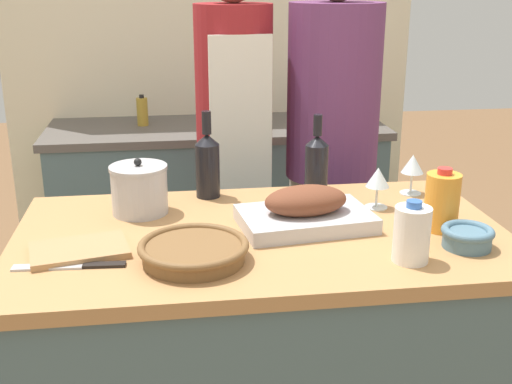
{
  "coord_description": "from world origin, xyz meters",
  "views": [
    {
      "loc": [
        -0.25,
        -1.69,
        1.63
      ],
      "look_at": [
        0.0,
        0.12,
        1.01
      ],
      "focal_mm": 45.0,
      "sensor_mm": 36.0,
      "label": 1
    }
  ],
  "objects_px": {
    "milk_jug": "(412,234)",
    "condiment_bottle_extra": "(142,111)",
    "stock_pot": "(139,189)",
    "condiment_bottle_tall": "(252,108)",
    "wine_bottle_dark": "(317,163)",
    "person_cook_guest": "(332,147)",
    "knife_chef": "(73,266)",
    "condiment_bottle_short": "(331,98)",
    "mixing_bowl": "(467,236)",
    "roasting_pan": "(306,211)",
    "wicker_basket": "(194,251)",
    "person_cook_aproned": "(235,145)",
    "wine_glass_right": "(413,166)",
    "juice_jug": "(442,201)",
    "wine_glass_left": "(378,179)",
    "wine_bottle_green": "(208,164)",
    "cutting_board": "(79,250)"
  },
  "relations": [
    {
      "from": "roasting_pan",
      "to": "milk_jug",
      "type": "height_order",
      "value": "milk_jug"
    },
    {
      "from": "mixing_bowl",
      "to": "person_cook_guest",
      "type": "relative_size",
      "value": 0.08
    },
    {
      "from": "mixing_bowl",
      "to": "stock_pot",
      "type": "bearing_deg",
      "value": 155.93
    },
    {
      "from": "milk_jug",
      "to": "condiment_bottle_tall",
      "type": "bearing_deg",
      "value": 94.54
    },
    {
      "from": "stock_pot",
      "to": "person_cook_aproned",
      "type": "bearing_deg",
      "value": 60.29
    },
    {
      "from": "roasting_pan",
      "to": "wicker_basket",
      "type": "relative_size",
      "value": 1.41
    },
    {
      "from": "condiment_bottle_tall",
      "to": "condiment_bottle_extra",
      "type": "height_order",
      "value": "condiment_bottle_extra"
    },
    {
      "from": "wicker_basket",
      "to": "wine_bottle_green",
      "type": "height_order",
      "value": "wine_bottle_green"
    },
    {
      "from": "milk_jug",
      "to": "condiment_bottle_short",
      "type": "xyz_separation_m",
      "value": [
        0.3,
        2.03,
        -0.03
      ]
    },
    {
      "from": "cutting_board",
      "to": "mixing_bowl",
      "type": "bearing_deg",
      "value": -5.75
    },
    {
      "from": "wine_glass_left",
      "to": "condiment_bottle_extra",
      "type": "distance_m",
      "value": 1.72
    },
    {
      "from": "condiment_bottle_extra",
      "to": "person_cook_aproned",
      "type": "relative_size",
      "value": 0.09
    },
    {
      "from": "condiment_bottle_tall",
      "to": "condiment_bottle_short",
      "type": "height_order",
      "value": "condiment_bottle_short"
    },
    {
      "from": "wine_bottle_dark",
      "to": "wine_glass_left",
      "type": "relative_size",
      "value": 2.03
    },
    {
      "from": "roasting_pan",
      "to": "condiment_bottle_short",
      "type": "height_order",
      "value": "condiment_bottle_short"
    },
    {
      "from": "wine_bottle_dark",
      "to": "condiment_bottle_extra",
      "type": "bearing_deg",
      "value": 114.44
    },
    {
      "from": "wicker_basket",
      "to": "knife_chef",
      "type": "relative_size",
      "value": 1.01
    },
    {
      "from": "milk_jug",
      "to": "condiment_bottle_short",
      "type": "distance_m",
      "value": 2.05
    },
    {
      "from": "wicker_basket",
      "to": "wine_bottle_dark",
      "type": "height_order",
      "value": "wine_bottle_dark"
    },
    {
      "from": "knife_chef",
      "to": "person_cook_guest",
      "type": "relative_size",
      "value": 0.16
    },
    {
      "from": "wine_glass_left",
      "to": "person_cook_guest",
      "type": "distance_m",
      "value": 0.68
    },
    {
      "from": "wine_bottle_green",
      "to": "person_cook_aproned",
      "type": "relative_size",
      "value": 0.17
    },
    {
      "from": "wicker_basket",
      "to": "wine_glass_left",
      "type": "height_order",
      "value": "wine_glass_left"
    },
    {
      "from": "wine_glass_left",
      "to": "condiment_bottle_tall",
      "type": "relative_size",
      "value": 0.83
    },
    {
      "from": "juice_jug",
      "to": "person_cook_guest",
      "type": "height_order",
      "value": "person_cook_guest"
    },
    {
      "from": "mixing_bowl",
      "to": "wine_bottle_dark",
      "type": "xyz_separation_m",
      "value": [
        -0.3,
        0.5,
        0.07
      ]
    },
    {
      "from": "wine_bottle_dark",
      "to": "knife_chef",
      "type": "xyz_separation_m",
      "value": [
        -0.74,
        -0.49,
        -0.1
      ]
    },
    {
      "from": "mixing_bowl",
      "to": "person_cook_aproned",
      "type": "height_order",
      "value": "person_cook_aproned"
    },
    {
      "from": "condiment_bottle_short",
      "to": "mixing_bowl",
      "type": "bearing_deg",
      "value": -93.45
    },
    {
      "from": "juice_jug",
      "to": "condiment_bottle_tall",
      "type": "height_order",
      "value": "juice_jug"
    },
    {
      "from": "wine_bottle_green",
      "to": "wine_bottle_dark",
      "type": "relative_size",
      "value": 1.07
    },
    {
      "from": "cutting_board",
      "to": "juice_jug",
      "type": "bearing_deg",
      "value": 1.75
    },
    {
      "from": "wicker_basket",
      "to": "juice_jug",
      "type": "bearing_deg",
      "value": 9.63
    },
    {
      "from": "mixing_bowl",
      "to": "knife_chef",
      "type": "relative_size",
      "value": 0.5
    },
    {
      "from": "stock_pot",
      "to": "wine_bottle_dark",
      "type": "relative_size",
      "value": 0.66
    },
    {
      "from": "wine_bottle_green",
      "to": "condiment_bottle_tall",
      "type": "height_order",
      "value": "wine_bottle_green"
    },
    {
      "from": "mixing_bowl",
      "to": "wine_bottle_green",
      "type": "xyz_separation_m",
      "value": [
        -0.66,
        0.52,
        0.08
      ]
    },
    {
      "from": "wicker_basket",
      "to": "juice_jug",
      "type": "xyz_separation_m",
      "value": [
        0.72,
        0.12,
        0.06
      ]
    },
    {
      "from": "milk_jug",
      "to": "knife_chef",
      "type": "bearing_deg",
      "value": 174.71
    },
    {
      "from": "knife_chef",
      "to": "person_cook_aproned",
      "type": "height_order",
      "value": "person_cook_aproned"
    },
    {
      "from": "wine_bottle_dark",
      "to": "person_cook_guest",
      "type": "xyz_separation_m",
      "value": [
        0.18,
        0.5,
        -0.08
      ]
    },
    {
      "from": "juice_jug",
      "to": "condiment_bottle_short",
      "type": "xyz_separation_m",
      "value": [
        0.14,
        1.83,
        -0.04
      ]
    },
    {
      "from": "mixing_bowl",
      "to": "wine_glass_right",
      "type": "xyz_separation_m",
      "value": [
        0.01,
        0.45,
        0.07
      ]
    },
    {
      "from": "roasting_pan",
      "to": "person_cook_guest",
      "type": "relative_size",
      "value": 0.23
    },
    {
      "from": "wine_bottle_dark",
      "to": "person_cook_guest",
      "type": "distance_m",
      "value": 0.54
    },
    {
      "from": "wine_bottle_dark",
      "to": "wine_glass_right",
      "type": "distance_m",
      "value": 0.32
    },
    {
      "from": "milk_jug",
      "to": "condiment_bottle_extra",
      "type": "relative_size",
      "value": 1.01
    },
    {
      "from": "cutting_board",
      "to": "wine_glass_right",
      "type": "bearing_deg",
      "value": 18.4
    },
    {
      "from": "roasting_pan",
      "to": "wine_glass_right",
      "type": "height_order",
      "value": "wine_glass_right"
    },
    {
      "from": "stock_pot",
      "to": "condiment_bottle_tall",
      "type": "height_order",
      "value": "stock_pot"
    }
  ]
}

